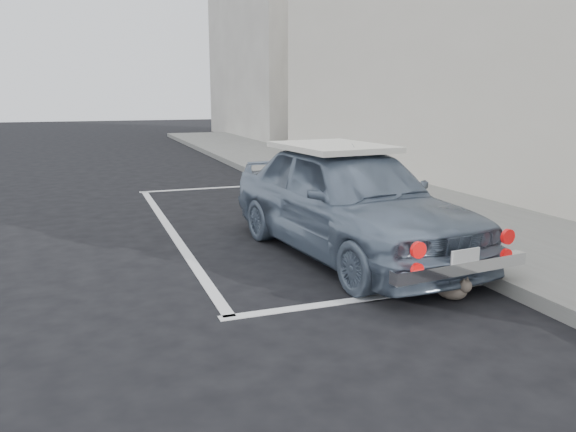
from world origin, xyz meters
The scene contains 9 objects.
ground centered at (0.00, 0.00, 0.00)m, with size 80.00×80.00×0.00m, color black.
sidewalk centered at (3.20, 2.00, 0.07)m, with size 2.80×40.00×0.15m, color slate.
shop_building centered at (6.33, 4.00, 3.49)m, with size 3.50×18.00×7.00m.
building_far centered at (6.35, 20.00, 4.00)m, with size 3.50×10.00×8.00m, color #B5AFA4.
pline_rear centered at (0.50, -0.50, 0.00)m, with size 3.00×0.12×0.01m, color silver.
pline_front centered at (0.50, 6.50, 0.00)m, with size 3.00×0.12×0.01m, color silver.
pline_side centered at (-0.90, 3.00, 0.00)m, with size 0.12×7.00×0.01m, color silver.
retro_coupe centered at (0.99, 1.00, 0.70)m, with size 2.04×4.19×1.38m.
cat centered at (1.24, -0.79, 0.12)m, with size 0.33×0.46×0.26m.
Camera 1 is at (-2.03, -5.09, 1.95)m, focal length 35.00 mm.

